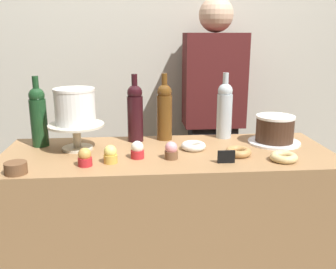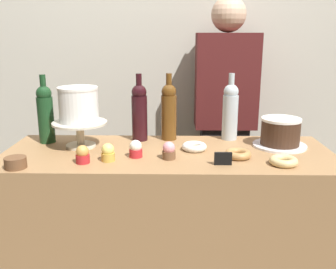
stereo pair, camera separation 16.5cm
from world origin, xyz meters
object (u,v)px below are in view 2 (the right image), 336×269
at_px(wine_bottle_amber, 168,111).
at_px(wine_bottle_green, 45,113).
at_px(cake_stand_pedestal, 80,130).
at_px(cupcake_caramel, 83,155).
at_px(barista_figure, 224,128).
at_px(donut_maple, 238,154).
at_px(donut_glazed, 284,161).
at_px(donut_sugar, 194,147).
at_px(cookie_stack, 16,163).
at_px(wine_bottle_dark_red, 139,111).
at_px(cupcake_lemon, 108,153).
at_px(wine_bottle_clear, 230,111).
at_px(price_sign_chalkboard, 223,159).
at_px(white_layer_cake, 79,105).
at_px(cupcake_vanilla, 136,149).
at_px(chocolate_round_cake, 281,131).
at_px(cupcake_strawberry, 169,151).

bearing_deg(wine_bottle_amber, wine_bottle_green, -173.59).
bearing_deg(cake_stand_pedestal, cupcake_caramel, -74.47).
bearing_deg(barista_figure, cupcake_caramel, -130.22).
xyz_separation_m(cake_stand_pedestal, wine_bottle_amber, (0.40, 0.14, 0.06)).
distance_m(donut_maple, donut_glazed, 0.19).
distance_m(donut_sugar, cookie_stack, 0.75).
xyz_separation_m(wine_bottle_dark_red, cupcake_caramel, (-0.20, -0.35, -0.11)).
relative_size(donut_maple, donut_glazed, 1.00).
xyz_separation_m(cupcake_lemon, donut_maple, (0.54, 0.05, -0.02)).
xyz_separation_m(wine_bottle_green, donut_sugar, (0.70, -0.12, -0.13)).
bearing_deg(wine_bottle_clear, wine_bottle_green, -175.24).
relative_size(donut_maple, price_sign_chalkboard, 1.60).
height_order(cake_stand_pedestal, wine_bottle_dark_red, wine_bottle_dark_red).
relative_size(donut_sugar, barista_figure, 0.07).
relative_size(cupcake_lemon, cookie_stack, 0.88).
bearing_deg(cake_stand_pedestal, white_layer_cake, 90.00).
bearing_deg(cupcake_vanilla, donut_maple, -0.22).
bearing_deg(barista_figure, wine_bottle_amber, -127.68).
bearing_deg(white_layer_cake, cupcake_vanilla, -28.33).
height_order(wine_bottle_dark_red, cupcake_caramel, wine_bottle_dark_red).
distance_m(chocolate_round_cake, wine_bottle_amber, 0.54).
bearing_deg(wine_bottle_dark_red, donut_glazed, -30.37).
bearing_deg(wine_bottle_green, chocolate_round_cake, -2.65).
bearing_deg(cake_stand_pedestal, cupcake_vanilla, -28.33).
bearing_deg(donut_sugar, wine_bottle_clear, 46.15).
xyz_separation_m(cupcake_strawberry, donut_glazed, (0.46, -0.07, -0.02)).
xyz_separation_m(donut_sugar, price_sign_chalkboard, (0.10, -0.20, 0.01)).
relative_size(chocolate_round_cake, cupcake_vanilla, 2.42).
xyz_separation_m(cupcake_lemon, cupcake_strawberry, (0.25, 0.03, 0.00)).
distance_m(white_layer_cake, chocolate_round_cake, 0.93).
distance_m(cupcake_lemon, donut_glazed, 0.71).
bearing_deg(cupcake_lemon, cookie_stack, -164.78).
distance_m(wine_bottle_clear, cupcake_lemon, 0.65).
relative_size(cupcake_caramel, donut_sugar, 0.66).
height_order(donut_maple, donut_glazed, same).
height_order(cake_stand_pedestal, barista_figure, barista_figure).
distance_m(white_layer_cake, wine_bottle_clear, 0.72).
bearing_deg(wine_bottle_amber, chocolate_round_cake, -12.62).
height_order(cupcake_vanilla, cupcake_caramel, same).
xyz_separation_m(white_layer_cake, wine_bottle_amber, (0.40, 0.14, -0.05)).
relative_size(white_layer_cake, cupcake_vanilla, 2.41).
height_order(wine_bottle_dark_red, cupcake_vanilla, wine_bottle_dark_red).
bearing_deg(wine_bottle_dark_red, wine_bottle_green, -173.74).
bearing_deg(price_sign_chalkboard, cupcake_vanilla, 165.50).
distance_m(cake_stand_pedestal, cupcake_caramel, 0.24).
height_order(wine_bottle_amber, wine_bottle_clear, same).
distance_m(wine_bottle_dark_red, cupcake_strawberry, 0.34).
relative_size(cupcake_lemon, barista_figure, 0.05).
relative_size(wine_bottle_dark_red, cookie_stack, 3.87).
bearing_deg(white_layer_cake, wine_bottle_clear, 11.81).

